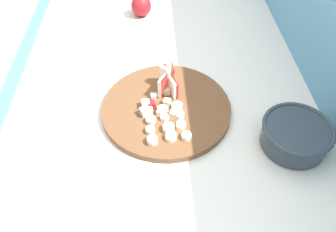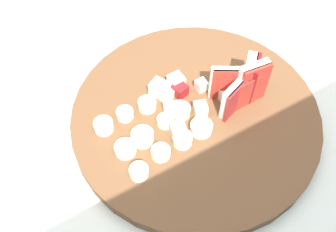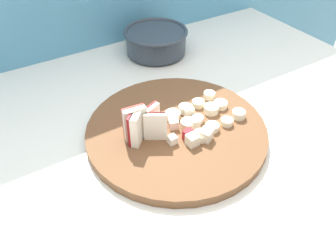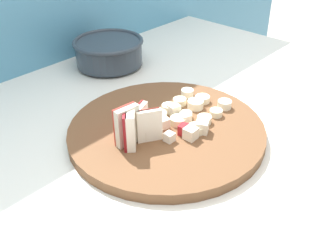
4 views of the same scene
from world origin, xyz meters
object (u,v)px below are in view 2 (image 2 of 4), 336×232
(cutting_board, at_px, (195,117))
(apple_wedge_fan, at_px, (243,86))
(apple_dice_pile, at_px, (183,97))
(banana_slice_rows, at_px, (154,127))

(cutting_board, bearing_deg, apple_wedge_fan, 170.95)
(apple_wedge_fan, relative_size, apple_dice_pile, 0.74)
(cutting_board, height_order, apple_wedge_fan, apple_wedge_fan)
(apple_dice_pile, bearing_deg, banana_slice_rows, 21.06)
(apple_wedge_fan, bearing_deg, apple_dice_pile, -26.84)
(banana_slice_rows, bearing_deg, cutting_board, 176.65)
(apple_dice_pile, relative_size, banana_slice_rows, 0.79)
(apple_wedge_fan, distance_m, banana_slice_rows, 0.13)
(cutting_board, xyz_separation_m, banana_slice_rows, (0.06, -0.00, 0.02))
(apple_dice_pile, bearing_deg, apple_wedge_fan, 153.16)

